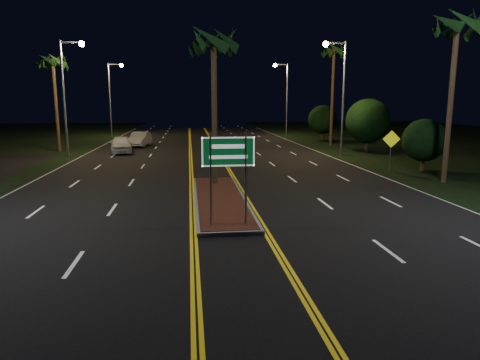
{
  "coord_description": "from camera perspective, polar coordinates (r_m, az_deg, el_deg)",
  "views": [
    {
      "loc": [
        -1.3,
        -11.52,
        4.37
      ],
      "look_at": [
        0.28,
        1.81,
        1.9
      ],
      "focal_mm": 32.0,
      "sensor_mm": 36.0,
      "label": 1
    }
  ],
  "objects": [
    {
      "name": "ground",
      "position": [
        12.39,
        -0.32,
        -10.23
      ],
      "size": [
        120.0,
        120.0,
        0.0
      ],
      "primitive_type": "plane",
      "color": "black",
      "rests_on": "ground"
    },
    {
      "name": "median_island",
      "position": [
        19.05,
        -2.69,
        -2.58
      ],
      "size": [
        2.25,
        10.25,
        0.17
      ],
      "color": "gray",
      "rests_on": "ground"
    },
    {
      "name": "highway_sign",
      "position": [
        14.51,
        -1.58,
        2.63
      ],
      "size": [
        1.8,
        0.08,
        3.2
      ],
      "color": "gray",
      "rests_on": "ground"
    },
    {
      "name": "streetlight_left_mid",
      "position": [
        36.74,
        -21.93,
        11.7
      ],
      "size": [
        1.91,
        0.44,
        9.0
      ],
      "color": "gray",
      "rests_on": "ground"
    },
    {
      "name": "streetlight_left_far",
      "position": [
        56.31,
        -16.62,
        11.32
      ],
      "size": [
        1.91,
        0.44,
        9.0
      ],
      "color": "gray",
      "rests_on": "ground"
    },
    {
      "name": "streetlight_right_mid",
      "position": [
        35.59,
        13.09,
        12.24
      ],
      "size": [
        1.91,
        0.44,
        9.0
      ],
      "color": "gray",
      "rests_on": "ground"
    },
    {
      "name": "streetlight_right_far",
      "position": [
        54.84,
        5.9,
        11.72
      ],
      "size": [
        1.91,
        0.44,
        9.0
      ],
      "color": "gray",
      "rests_on": "ground"
    },
    {
      "name": "palm_median",
      "position": [
        22.25,
        -3.54,
        17.92
      ],
      "size": [
        2.4,
        2.4,
        8.3
      ],
      "color": "#382819",
      "rests_on": "ground"
    },
    {
      "name": "palm_left_far",
      "position": [
        41.29,
        -23.69,
        14.27
      ],
      "size": [
        2.4,
        2.4,
        8.8
      ],
      "color": "#382819",
      "rests_on": "ground"
    },
    {
      "name": "palm_right_near",
      "position": [
        25.85,
        27.0,
        17.9
      ],
      "size": [
        2.4,
        2.4,
        9.3
      ],
      "color": "#382819",
      "rests_on": "ground"
    },
    {
      "name": "palm_right_far",
      "position": [
        44.1,
        12.43,
        16.41
      ],
      "size": [
        2.4,
        2.4,
        10.3
      ],
      "color": "#382819",
      "rests_on": "ground"
    },
    {
      "name": "shrub_near",
      "position": [
        29.6,
        23.35,
        4.88
      ],
      "size": [
        2.7,
        2.7,
        3.3
      ],
      "color": "#382819",
      "rests_on": "ground"
    },
    {
      "name": "shrub_mid",
      "position": [
        38.71,
        16.67,
        7.57
      ],
      "size": [
        3.78,
        3.78,
        4.62
      ],
      "color": "#382819",
      "rests_on": "ground"
    },
    {
      "name": "shrub_far",
      "position": [
        49.9,
        10.95,
        7.91
      ],
      "size": [
        3.24,
        3.24,
        3.96
      ],
      "color": "#382819",
      "rests_on": "ground"
    },
    {
      "name": "car_near",
      "position": [
        38.23,
        -15.57,
        4.78
      ],
      "size": [
        2.96,
        5.41,
        1.71
      ],
      "primitive_type": "imported",
      "rotation": [
        0.0,
        0.0,
        0.15
      ],
      "color": "silver",
      "rests_on": "ground"
    },
    {
      "name": "car_far",
      "position": [
        43.65,
        -13.19,
        5.5
      ],
      "size": [
        2.75,
        5.19,
        1.65
      ],
      "primitive_type": "imported",
      "rotation": [
        0.0,
        0.0,
        -0.13
      ],
      "color": "#A8ACB1",
      "rests_on": "ground"
    },
    {
      "name": "warning_sign",
      "position": [
        28.63,
        19.5,
        4.46
      ],
      "size": [
        1.07,
        0.24,
        2.59
      ],
      "rotation": [
        0.0,
        0.0,
        -0.2
      ],
      "color": "gray",
      "rests_on": "ground"
    }
  ]
}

